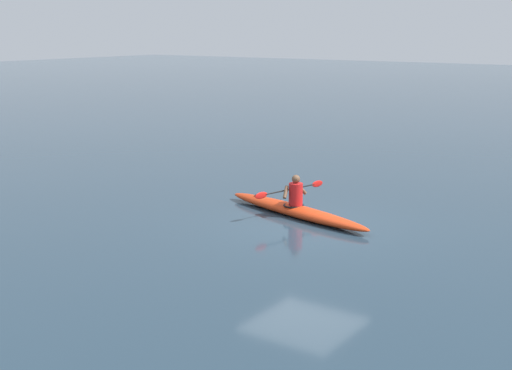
{
  "coord_description": "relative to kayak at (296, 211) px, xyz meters",
  "views": [
    {
      "loc": [
        -8.19,
        13.79,
        4.67
      ],
      "look_at": [
        0.27,
        1.7,
        1.33
      ],
      "focal_mm": 48.71,
      "sensor_mm": 36.0,
      "label": 1
    }
  ],
  "objects": [
    {
      "name": "ground_plane",
      "position": [
        -0.75,
        0.73,
        -0.15
      ],
      "size": [
        160.0,
        160.0,
        0.0
      ],
      "primitive_type": "plane",
      "color": "#233847"
    },
    {
      "name": "kayak",
      "position": [
        0.0,
        0.0,
        0.0
      ],
      "size": [
        4.83,
        1.72,
        0.29
      ],
      "color": "red",
      "rests_on": "ground"
    },
    {
      "name": "kayaker",
      "position": [
        0.02,
        -0.01,
        0.48
      ],
      "size": [
        0.67,
        2.32,
        0.78
      ],
      "color": "red",
      "rests_on": "kayak"
    }
  ]
}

